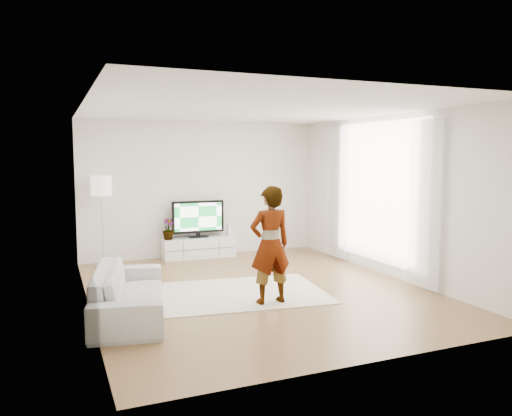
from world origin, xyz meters
name	(u,v)px	position (x,y,z in m)	size (l,w,h in m)	color
floor	(257,290)	(0.00, 0.00, 0.00)	(6.00, 6.00, 0.00)	#9B7246
ceiling	(257,109)	(0.00, 0.00, 2.80)	(6.00, 6.00, 0.00)	white
wall_left	(86,208)	(-2.50, 0.00, 1.40)	(0.02, 6.00, 2.80)	silver
wall_right	(390,196)	(2.50, 0.00, 1.40)	(0.02, 6.00, 2.80)	silver
wall_back	(202,189)	(0.00, 3.00, 1.40)	(5.00, 0.02, 2.80)	silver
wall_front	(373,227)	(0.00, -3.00, 1.40)	(5.00, 0.02, 2.80)	silver
window	(379,192)	(2.48, 0.30, 1.45)	(0.01, 2.60, 2.50)	white
curtain_near	(425,204)	(2.40, -1.00, 1.35)	(0.04, 0.70, 2.60)	white
curtain_far	(336,193)	(2.40, 1.60, 1.35)	(0.04, 0.70, 2.60)	white
media_console	(199,248)	(-0.15, 2.76, 0.21)	(1.49, 0.42, 0.42)	white
television	(198,218)	(-0.15, 2.79, 0.83)	(1.09, 0.21, 0.76)	black
game_console	(229,230)	(0.51, 2.76, 0.53)	(0.06, 0.17, 0.23)	white
potted_plant	(168,229)	(-0.78, 2.77, 0.63)	(0.24, 0.24, 0.42)	#3F7238
rug	(239,293)	(-0.32, -0.09, 0.01)	(2.56, 1.84, 0.01)	beige
player	(270,245)	(-0.10, -0.73, 0.85)	(0.61, 0.40, 1.67)	#334772
sofa	(129,292)	(-2.03, -0.51, 0.32)	(2.18, 0.85, 0.64)	#B0B1AC
floor_lamp	(101,190)	(-2.05, 2.70, 1.46)	(0.38, 0.38, 1.72)	silver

